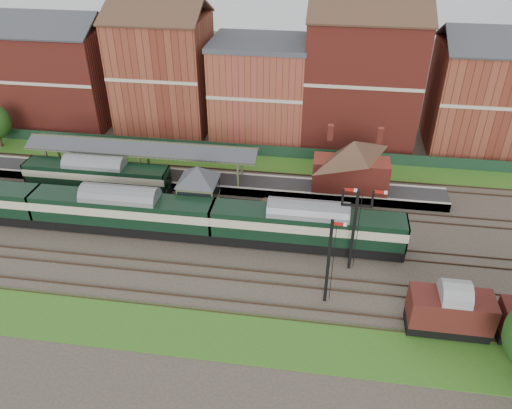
# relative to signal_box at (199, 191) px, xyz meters

# --- Properties ---
(ground) EXTENTS (160.00, 160.00, 0.00)m
(ground) POSITION_rel_signal_box_xyz_m (3.00, -3.25, -3.19)
(ground) COLOR #473D33
(ground) RESTS_ON ground
(grass_back) EXTENTS (90.00, 4.50, 0.06)m
(grass_back) POSITION_rel_signal_box_xyz_m (3.00, 12.75, -3.16)
(grass_back) COLOR #2D6619
(grass_back) RESTS_ON ground
(grass_front) EXTENTS (90.00, 5.00, 0.06)m
(grass_front) POSITION_rel_signal_box_xyz_m (3.00, -15.25, -3.16)
(grass_front) COLOR #2D6619
(grass_front) RESTS_ON ground
(fence) EXTENTS (90.00, 0.12, 1.50)m
(fence) POSITION_rel_signal_box_xyz_m (3.00, 14.75, -2.44)
(fence) COLOR #193823
(fence) RESTS_ON ground
(platform) EXTENTS (55.00, 3.40, 1.00)m
(platform) POSITION_rel_signal_box_xyz_m (-2.00, 6.50, -2.69)
(platform) COLOR #2D2D2D
(platform) RESTS_ON ground
(signal_box) EXTENTS (5.40, 5.40, 6.00)m
(signal_box) POSITION_rel_signal_box_xyz_m (0.00, 0.00, 0.00)
(signal_box) COLOR #586547
(signal_box) RESTS_ON ground
(brick_hut) EXTENTS (3.20, 2.64, 2.94)m
(brick_hut) POSITION_rel_signal_box_xyz_m (8.00, 0.00, -2.00)
(brick_hut) COLOR maroon
(brick_hut) RESTS_ON ground
(station_building) EXTENTS (8.10, 8.10, 5.90)m
(station_building) POSITION_rel_signal_box_xyz_m (15.00, 6.50, 0.76)
(station_building) COLOR maroon
(station_building) RESTS_ON platform
(canopy) EXTENTS (26.00, 3.89, 4.08)m
(canopy) POSITION_rel_signal_box_xyz_m (-8.00, 6.50, 1.39)
(canopy) COLOR #475032
(canopy) RESTS_ON platform
(semaphore_bracket) EXTENTS (3.60, 0.25, 8.18)m
(semaphore_bracket) POSITION_rel_signal_box_xyz_m (15.04, -5.75, 1.44)
(semaphore_bracket) COLOR black
(semaphore_bracket) RESTS_ON ground
(semaphore_siding) EXTENTS (1.23, 0.25, 8.00)m
(semaphore_siding) POSITION_rel_signal_box_xyz_m (13.02, -10.25, 0.96)
(semaphore_siding) COLOR black
(semaphore_siding) RESTS_ON ground
(town_backdrop) EXTENTS (69.00, 10.00, 16.00)m
(town_backdrop) POSITION_rel_signal_box_xyz_m (2.82, 21.75, 3.81)
(town_backdrop) COLOR maroon
(town_backdrop) RESTS_ON ground
(dmu_train) EXTENTS (53.47, 2.81, 4.11)m
(dmu_train) POSITION_rel_signal_box_xyz_m (-6.80, -3.25, -0.79)
(dmu_train) COLOR black
(dmu_train) RESTS_ON ground
(platform_railcar) EXTENTS (15.99, 2.52, 3.68)m
(platform_railcar) POSITION_rel_signal_box_xyz_m (-12.26, 3.25, -1.02)
(platform_railcar) COLOR black
(platform_railcar) RESTS_ON ground
(goods_van_a) EXTENTS (6.06, 2.62, 3.67)m
(goods_van_a) POSITION_rel_signal_box_xyz_m (22.22, -12.25, -1.10)
(goods_van_a) COLOR black
(goods_van_a) RESTS_ON ground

